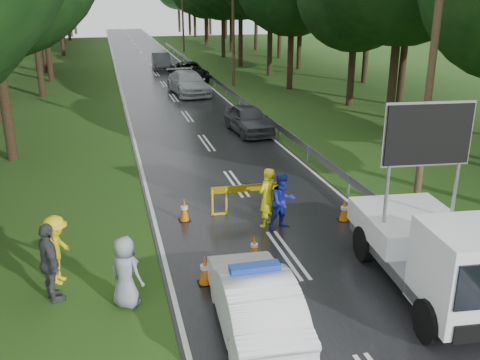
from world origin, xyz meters
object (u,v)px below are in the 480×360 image
object	(u,v)px
work_truck	(445,253)
queue_car_fourth	(161,61)
queue_car_first	(248,119)
queue_car_second	(188,83)
officer	(267,198)
barrier	(247,192)
civilian	(283,202)
queue_car_third	(190,72)
police_sedan	(254,301)

from	to	relation	value
work_truck	queue_car_fourth	size ratio (longest dim) A/B	1.25
queue_car_first	queue_car_second	bearing A→B (deg)	91.94
officer	barrier	bearing A→B (deg)	-109.67
queue_car_fourth	queue_car_second	bearing A→B (deg)	-86.07
queue_car_first	queue_car_second	world-z (taller)	queue_car_second
civilian	queue_car_third	world-z (taller)	civilian
work_truck	queue_car_second	distance (m)	28.32
work_truck	queue_car_first	distance (m)	16.44
officer	queue_car_first	bearing A→B (deg)	-137.60
barrier	queue_car_first	xyz separation A→B (m)	(2.82, 10.28, -0.02)
queue_car_second	queue_car_fourth	xyz separation A→B (m)	(-0.44, 13.59, -0.04)
police_sedan	queue_car_first	xyz separation A→B (m)	(4.32, 16.59, 0.01)
officer	queue_car_fourth	distance (m)	36.89
officer	queue_car_fourth	size ratio (longest dim) A/B	0.41
barrier	officer	bearing A→B (deg)	-73.15
police_sedan	work_truck	size ratio (longest dim) A/B	0.76
queue_car_first	officer	bearing A→B (deg)	-106.40
officer	work_truck	bearing A→B (deg)	83.88
work_truck	barrier	xyz separation A→B (m)	(-3.11, 6.15, -0.45)
queue_car_third	officer	bearing A→B (deg)	-96.09
queue_car_second	queue_car_third	distance (m)	6.09
work_truck	officer	distance (m)	5.71
work_truck	civilian	distance (m)	5.26
civilian	queue_car_second	bearing A→B (deg)	71.06
officer	queue_car_third	xyz separation A→B (m)	(2.28, 29.29, -0.19)
police_sedan	officer	size ratio (longest dim) A/B	2.32
queue_car_first	queue_car_third	distance (m)	17.84
civilian	queue_car_fourth	xyz separation A→B (m)	(0.39, 37.19, -0.13)
queue_car_first	queue_car_third	world-z (taller)	queue_car_third
queue_car_first	queue_car_second	distance (m)	11.91
work_truck	civilian	world-z (taller)	work_truck
queue_car_second	civilian	bearing A→B (deg)	-97.68
queue_car_first	queue_car_third	xyz separation A→B (m)	(-0.21, 17.84, 0.03)
barrier	queue_car_fourth	world-z (taller)	queue_car_fourth
queue_car_third	queue_car_second	bearing A→B (deg)	-101.59
civilian	queue_car_first	size ratio (longest dim) A/B	0.42
police_sedan	barrier	size ratio (longest dim) A/B	1.84
barrier	work_truck	bearing A→B (deg)	-61.97
work_truck	officer	size ratio (longest dim) A/B	3.03
work_truck	queue_car_first	bearing A→B (deg)	96.65
police_sedan	barrier	world-z (taller)	police_sedan
queue_car_third	queue_car_fourth	distance (m)	7.73
officer	queue_car_first	size ratio (longest dim) A/B	0.45
civilian	police_sedan	bearing A→B (deg)	-131.80
queue_car_third	queue_car_fourth	xyz separation A→B (m)	(-1.49, 7.59, 0.00)
civilian	queue_car_second	xyz separation A→B (m)	(0.82, 23.60, -0.09)
queue_car_second	queue_car_fourth	size ratio (longest dim) A/B	1.20
queue_car_third	queue_car_fourth	world-z (taller)	queue_car_fourth
civilian	officer	bearing A→B (deg)	125.68
police_sedan	queue_car_second	world-z (taller)	queue_car_second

